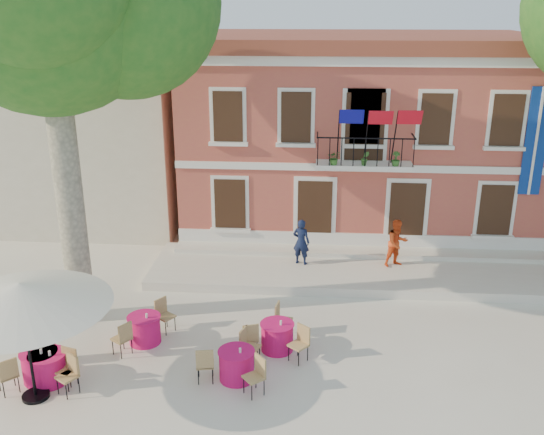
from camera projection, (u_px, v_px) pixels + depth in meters
The scene contains 12 objects.
ground at pixel (297, 342), 16.29m from camera, with size 90.00×90.00×0.00m, color beige.
main_building at pixel (357, 131), 24.27m from camera, with size 13.50×9.59×7.50m.
neighbor_west at pixel (88, 135), 26.22m from camera, with size 9.40×9.40×6.40m.
terrace at pixel (361, 271), 20.24m from camera, with size 14.00×3.40×0.30m, color silver.
patio_umbrella at pixel (20, 295), 13.14m from camera, with size 3.92×3.92×2.92m.
pedestrian_navy at pixel (301, 242), 20.21m from camera, with size 0.57×0.38×1.57m, color #101835.
pedestrian_orange at pixel (397, 243), 20.05m from camera, with size 0.79×0.61×1.62m, color #E44A1A.
cafe_table_0 at pixel (40, 364), 14.52m from camera, with size 1.82×1.80×0.95m.
cafe_table_1 at pixel (237, 363), 14.57m from camera, with size 1.75×1.85×0.95m.
cafe_table_2 at pixel (49, 367), 14.45m from camera, with size 1.84×1.40×0.95m.
cafe_table_3 at pixel (144, 328), 16.16m from camera, with size 1.45×1.81×0.95m.
cafe_table_4 at pixel (277, 335), 15.80m from camera, with size 1.84×1.77×0.95m.
Camera 1 is at (0.39, -14.24, 8.62)m, focal length 40.00 mm.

